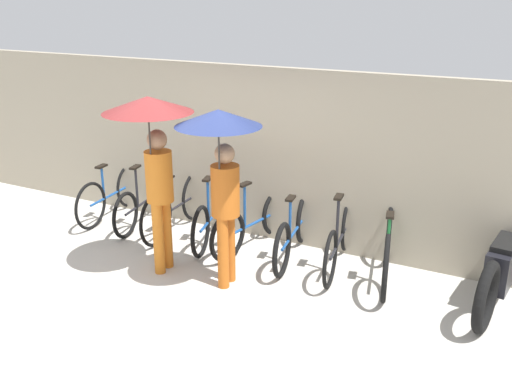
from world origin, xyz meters
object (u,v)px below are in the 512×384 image
(parked_bicycle_7, at_px, (388,247))
(parked_bicycle_2, at_px, (177,205))
(parked_bicycle_4, at_px, (254,222))
(pedestrian_leading, at_px, (152,137))
(parked_bicycle_5, at_px, (294,232))
(parked_bicycle_0, at_px, (111,194))
(pedestrian_center, at_px, (221,153))
(parked_bicycle_3, at_px, (213,215))
(motorcycle, at_px, (502,267))
(parked_bicycle_1, at_px, (145,200))
(parked_bicycle_6, at_px, (339,239))

(parked_bicycle_7, bearing_deg, parked_bicycle_2, 76.44)
(parked_bicycle_4, bearing_deg, pedestrian_leading, 160.81)
(parked_bicycle_7, bearing_deg, parked_bicycle_5, 76.89)
(parked_bicycle_0, relative_size, pedestrian_center, 0.81)
(parked_bicycle_3, relative_size, motorcycle, 0.80)
(parked_bicycle_1, height_order, parked_bicycle_3, parked_bicycle_1)
(pedestrian_center, bearing_deg, parked_bicycle_3, -59.08)
(parked_bicycle_0, height_order, parked_bicycle_6, parked_bicycle_0)
(pedestrian_leading, bearing_deg, parked_bicycle_3, -96.41)
(parked_bicycle_5, bearing_deg, pedestrian_center, 151.04)
(parked_bicycle_2, xyz_separation_m, pedestrian_leading, (0.54, -1.16, 1.30))
(parked_bicycle_5, distance_m, parked_bicycle_7, 1.21)
(pedestrian_leading, distance_m, motorcycle, 4.09)
(parked_bicycle_4, height_order, parked_bicycle_6, parked_bicycle_6)
(parked_bicycle_1, height_order, motorcycle, parked_bicycle_1)
(parked_bicycle_4, relative_size, pedestrian_leading, 0.80)
(parked_bicycle_3, height_order, parked_bicycle_6, parked_bicycle_3)
(parked_bicycle_6, distance_m, pedestrian_leading, 2.57)
(pedestrian_leading, bearing_deg, motorcycle, -166.39)
(parked_bicycle_7, xyz_separation_m, pedestrian_leading, (-2.47, -1.12, 1.30))
(parked_bicycle_4, distance_m, motorcycle, 3.06)
(parked_bicycle_4, distance_m, parked_bicycle_6, 1.20)
(parked_bicycle_0, distance_m, pedestrian_center, 3.11)
(parked_bicycle_4, bearing_deg, motorcycle, -80.99)
(parked_bicycle_4, xyz_separation_m, parked_bicycle_7, (1.81, -0.07, 0.04))
(parked_bicycle_1, height_order, pedestrian_leading, pedestrian_leading)
(parked_bicycle_0, xyz_separation_m, pedestrian_leading, (1.75, -1.18, 1.33))
(parked_bicycle_6, xyz_separation_m, pedestrian_center, (-1.00, -1.11, 1.23))
(parked_bicycle_4, bearing_deg, parked_bicycle_0, 100.24)
(parked_bicycle_1, relative_size, pedestrian_leading, 0.80)
(parked_bicycle_5, height_order, pedestrian_leading, pedestrian_leading)
(parked_bicycle_6, bearing_deg, parked_bicycle_5, 83.77)
(parked_bicycle_0, xyz_separation_m, parked_bicycle_6, (3.61, -0.03, -0.00))
(parked_bicycle_4, relative_size, parked_bicycle_5, 1.00)
(motorcycle, bearing_deg, parked_bicycle_2, 96.53)
(parked_bicycle_0, xyz_separation_m, motorcycle, (5.47, -0.04, 0.05))
(parked_bicycle_0, xyz_separation_m, parked_bicycle_3, (1.81, -0.04, -0.01))
(parked_bicycle_5, xyz_separation_m, parked_bicycle_6, (0.60, 0.02, 0.01))
(parked_bicycle_7, xyz_separation_m, motorcycle, (1.25, 0.01, 0.02))
(parked_bicycle_4, bearing_deg, parked_bicycle_7, -82.11)
(motorcycle, bearing_deg, parked_bicycle_4, 95.88)
(parked_bicycle_5, bearing_deg, parked_bicycle_2, 80.09)
(parked_bicycle_2, distance_m, parked_bicycle_5, 1.81)
(parked_bicycle_3, bearing_deg, parked_bicycle_2, 73.99)
(parked_bicycle_1, bearing_deg, motorcycle, -100.39)
(parked_bicycle_1, xyz_separation_m, parked_bicycle_4, (1.81, -0.01, 0.00))
(pedestrian_leading, relative_size, pedestrian_center, 1.04)
(parked_bicycle_2, height_order, pedestrian_leading, pedestrian_leading)
(pedestrian_center, distance_m, motorcycle, 3.27)
(parked_bicycle_3, distance_m, pedestrian_center, 1.84)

